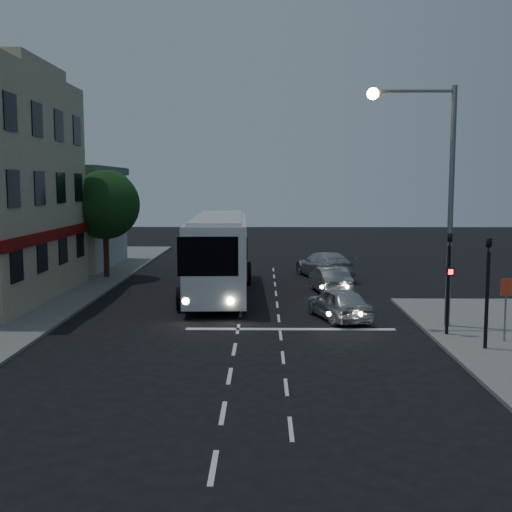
{
  "coord_description": "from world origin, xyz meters",
  "views": [
    {
      "loc": [
        0.98,
        -21.98,
        5.53
      ],
      "look_at": [
        0.62,
        7.42,
        2.2
      ],
      "focal_mm": 45.0,
      "sensor_mm": 36.0,
      "label": 1
    }
  ],
  "objects_px": {
    "traffic_signal_main": "(449,271)",
    "street_tree": "(105,202)",
    "regulatory_sign": "(506,299)",
    "streetlight": "(434,178)",
    "traffic_signal_side": "(488,279)",
    "car_suv": "(338,303)",
    "car_sedan_a": "(330,280)",
    "tour_bus": "(219,252)",
    "car_sedan_b": "(325,265)"
  },
  "relations": [
    {
      "from": "streetlight",
      "to": "car_sedan_a",
      "type": "bearing_deg",
      "value": 110.63
    },
    {
      "from": "street_tree",
      "to": "car_sedan_b",
      "type": "bearing_deg",
      "value": 1.93
    },
    {
      "from": "regulatory_sign",
      "to": "streetlight",
      "type": "height_order",
      "value": "streetlight"
    },
    {
      "from": "traffic_signal_main",
      "to": "streetlight",
      "type": "relative_size",
      "value": 0.46
    },
    {
      "from": "traffic_signal_main",
      "to": "traffic_signal_side",
      "type": "relative_size",
      "value": 1.0
    },
    {
      "from": "car_suv",
      "to": "regulatory_sign",
      "type": "distance_m",
      "value": 6.7
    },
    {
      "from": "traffic_signal_main",
      "to": "regulatory_sign",
      "type": "bearing_deg",
      "value": -30.84
    },
    {
      "from": "traffic_signal_main",
      "to": "street_tree",
      "type": "relative_size",
      "value": 0.66
    },
    {
      "from": "tour_bus",
      "to": "streetlight",
      "type": "height_order",
      "value": "streetlight"
    },
    {
      "from": "regulatory_sign",
      "to": "streetlight",
      "type": "distance_m",
      "value": 5.18
    },
    {
      "from": "car_suv",
      "to": "traffic_signal_side",
      "type": "distance_m",
      "value": 6.81
    },
    {
      "from": "car_sedan_b",
      "to": "streetlight",
      "type": "height_order",
      "value": "streetlight"
    },
    {
      "from": "tour_bus",
      "to": "regulatory_sign",
      "type": "bearing_deg",
      "value": -45.97
    },
    {
      "from": "tour_bus",
      "to": "car_sedan_a",
      "type": "relative_size",
      "value": 3.18
    },
    {
      "from": "car_sedan_a",
      "to": "street_tree",
      "type": "xyz_separation_m",
      "value": [
        -12.54,
        4.83,
        3.83
      ]
    },
    {
      "from": "traffic_signal_main",
      "to": "traffic_signal_side",
      "type": "bearing_deg",
      "value": -70.51
    },
    {
      "from": "car_suv",
      "to": "regulatory_sign",
      "type": "xyz_separation_m",
      "value": [
        5.27,
        -4.04,
        0.93
      ]
    },
    {
      "from": "car_sedan_a",
      "to": "car_sedan_b",
      "type": "distance_m",
      "value": 5.27
    },
    {
      "from": "tour_bus",
      "to": "car_suv",
      "type": "relative_size",
      "value": 3.29
    },
    {
      "from": "streetlight",
      "to": "street_tree",
      "type": "distance_m",
      "value": 20.19
    },
    {
      "from": "traffic_signal_main",
      "to": "traffic_signal_side",
      "type": "xyz_separation_m",
      "value": [
        0.7,
        -1.98,
        0.0
      ]
    },
    {
      "from": "street_tree",
      "to": "tour_bus",
      "type": "bearing_deg",
      "value": -36.16
    },
    {
      "from": "traffic_signal_side",
      "to": "regulatory_sign",
      "type": "height_order",
      "value": "traffic_signal_side"
    },
    {
      "from": "car_sedan_a",
      "to": "streetlight",
      "type": "distance_m",
      "value": 9.93
    },
    {
      "from": "streetlight",
      "to": "car_suv",
      "type": "bearing_deg",
      "value": 154.24
    },
    {
      "from": "tour_bus",
      "to": "car_suv",
      "type": "distance_m",
      "value": 8.25
    },
    {
      "from": "regulatory_sign",
      "to": "streetlight",
      "type": "xyz_separation_m",
      "value": [
        -1.96,
        2.44,
        4.14
      ]
    },
    {
      "from": "traffic_signal_main",
      "to": "streetlight",
      "type": "height_order",
      "value": "streetlight"
    },
    {
      "from": "car_suv",
      "to": "car_sedan_b",
      "type": "relative_size",
      "value": 0.74
    },
    {
      "from": "car_suv",
      "to": "street_tree",
      "type": "bearing_deg",
      "value": -59.84
    },
    {
      "from": "tour_bus",
      "to": "traffic_signal_side",
      "type": "relative_size",
      "value": 3.15
    },
    {
      "from": "car_sedan_a",
      "to": "regulatory_sign",
      "type": "relative_size",
      "value": 1.84
    },
    {
      "from": "car_sedan_b",
      "to": "street_tree",
      "type": "relative_size",
      "value": 0.86
    },
    {
      "from": "car_sedan_a",
      "to": "car_sedan_b",
      "type": "bearing_deg",
      "value": -100.23
    },
    {
      "from": "traffic_signal_main",
      "to": "traffic_signal_side",
      "type": "distance_m",
      "value": 2.1
    },
    {
      "from": "car_suv",
      "to": "traffic_signal_side",
      "type": "xyz_separation_m",
      "value": [
        4.27,
        -5.0,
        1.75
      ]
    },
    {
      "from": "regulatory_sign",
      "to": "streetlight",
      "type": "relative_size",
      "value": 0.24
    },
    {
      "from": "traffic_signal_side",
      "to": "car_sedan_a",
      "type": "bearing_deg",
      "value": 109.19
    },
    {
      "from": "car_suv",
      "to": "traffic_signal_side",
      "type": "bearing_deg",
      "value": 113.19
    },
    {
      "from": "car_sedan_a",
      "to": "traffic_signal_side",
      "type": "relative_size",
      "value": 0.99
    },
    {
      "from": "car_sedan_b",
      "to": "street_tree",
      "type": "bearing_deg",
      "value": -13.82
    },
    {
      "from": "car_sedan_b",
      "to": "car_sedan_a",
      "type": "bearing_deg",
      "value": 71.82
    },
    {
      "from": "tour_bus",
      "to": "traffic_signal_main",
      "type": "xyz_separation_m",
      "value": [
        8.87,
        -9.18,
        0.29
      ]
    },
    {
      "from": "traffic_signal_main",
      "to": "street_tree",
      "type": "height_order",
      "value": "street_tree"
    },
    {
      "from": "car_sedan_b",
      "to": "streetlight",
      "type": "bearing_deg",
      "value": 86.11
    },
    {
      "from": "car_sedan_b",
      "to": "traffic_signal_side",
      "type": "height_order",
      "value": "traffic_signal_side"
    },
    {
      "from": "tour_bus",
      "to": "streetlight",
      "type": "xyz_separation_m",
      "value": [
        8.62,
        -7.76,
        3.6
      ]
    },
    {
      "from": "regulatory_sign",
      "to": "streetlight",
      "type": "bearing_deg",
      "value": 128.75
    },
    {
      "from": "car_sedan_a",
      "to": "streetlight",
      "type": "bearing_deg",
      "value": 102.83
    },
    {
      "from": "traffic_signal_side",
      "to": "car_suv",
      "type": "bearing_deg",
      "value": 130.51
    }
  ]
}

